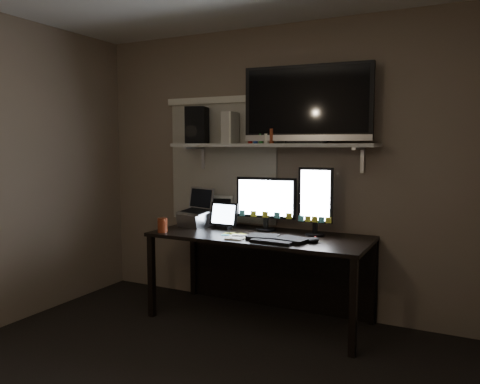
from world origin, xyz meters
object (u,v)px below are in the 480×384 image
Objects in this scene: desk at (266,252)px; keyboard at (278,239)px; monitor_landscape at (266,204)px; speaker at (197,125)px; cup at (162,225)px; tv at (307,104)px; monitor_portrait at (315,201)px; tablet at (224,216)px; mouse at (314,240)px; game_console at (231,128)px; laptop at (195,208)px.

keyboard is (0.22, -0.28, 0.19)m from desk.
monitor_landscape is 0.98m from speaker.
desk is 0.91m from cup.
keyboard is 0.47× the size of tv.
monitor_portrait is at bearing 60.10° from keyboard.
tablet is at bearing 159.29° from keyboard.
mouse is (0.50, -0.24, 0.20)m from desk.
game_console reaches higher than monitor_landscape.
monitor_landscape is 4.43× the size of cup.
desk is 1.71× the size of tv.
game_console is at bearing 172.85° from monitor_portrait.
keyboard is 1.12m from tv.
keyboard is at bearing -19.43° from tablet.
monitor_landscape is 0.39m from tablet.
monitor_landscape reaches higher than keyboard.
laptop reaches higher than mouse.
monitor_portrait is 0.79m from tv.
game_console reaches higher than laptop.
speaker is (-0.71, 0.04, 0.68)m from monitor_landscape.
keyboard is at bearing -162.78° from mouse.
tablet is at bearing 174.96° from mouse.
keyboard is 4.43× the size of mouse.
game_console is at bearing 175.44° from tv.
speaker is (0.04, 0.50, 0.86)m from cup.
cup is (-1.00, -0.12, 0.05)m from keyboard.
laptop reaches higher than keyboard.
tablet is 0.81× the size of speaker.
tv is at bearing -8.41° from game_console.
cup reaches higher than desk.
monitor_landscape is 0.74m from game_console.
mouse is 1.29m from cup.
game_console is at bearing 149.86° from keyboard.
mouse is at bearing -10.08° from tablet.
tv is at bearing 1.58° from monitor_landscape.
laptop is at bearing -174.62° from monitor_landscape.
monitor_landscape is 1.09× the size of keyboard.
tv reaches higher than laptop.
cup is (-0.10, -0.37, -0.11)m from laptop.
desk is 1.32m from speaker.
mouse is at bearing -33.46° from speaker.
keyboard is at bearing -40.13° from game_console.
monitor_portrait is (0.45, -0.02, 0.05)m from monitor_landscape.
desk is at bearing -22.02° from game_console.
laptop is 2.79× the size of cup.
monitor_landscape is 0.95× the size of monitor_portrait.
monitor_portrait is 1.67× the size of laptop.
game_console reaches higher than desk.
cup is 0.99m from speaker.
keyboard is 1.01m from cup.
game_console is (-0.38, 0.09, 1.06)m from desk.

